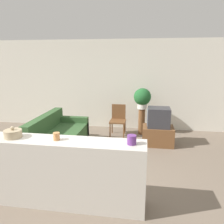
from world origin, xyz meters
TOP-DOWN VIEW (x-y plane):
  - ground_plane at (0.00, 0.00)m, footprint 14.00×14.00m
  - wall_back at (0.00, 3.43)m, footprint 9.00×0.06m
  - couch at (-0.87, 1.39)m, footprint 0.93×1.79m
  - tv_stand at (1.48, 2.14)m, footprint 0.77×0.56m
  - television at (1.47, 2.14)m, footprint 0.56×0.46m
  - wooden_chair at (0.39, 2.73)m, footprint 0.44×0.44m
  - plant_stand at (1.05, 2.90)m, footprint 0.19×0.19m
  - potted_plant at (1.05, 2.90)m, footprint 0.48×0.48m
  - foreground_counter at (0.00, -0.45)m, footprint 2.34×0.44m
  - decorative_bowl at (-0.77, -0.45)m, footprint 0.25×0.25m
  - candle_jar at (-0.10, -0.45)m, footprint 0.09×0.09m
  - coffee_tin at (0.96, -0.45)m, footprint 0.13×0.13m

SIDE VIEW (x-z plane):
  - ground_plane at x=0.00m, z-range 0.00..0.00m
  - tv_stand at x=1.48m, z-range 0.00..0.47m
  - couch at x=-0.87m, z-range -0.12..0.72m
  - plant_stand at x=1.05m, z-range 0.00..0.75m
  - wooden_chair at x=0.39m, z-range 0.05..0.91m
  - foreground_counter at x=0.00m, z-range 0.00..1.01m
  - television at x=1.47m, z-range 0.47..0.96m
  - candle_jar at x=-0.10m, z-range 1.01..1.11m
  - decorative_bowl at x=-0.77m, z-range 0.98..1.15m
  - coffee_tin at x=0.96m, z-range 1.01..1.13m
  - potted_plant at x=1.05m, z-range 0.78..1.36m
  - wall_back at x=0.00m, z-range 0.00..2.70m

